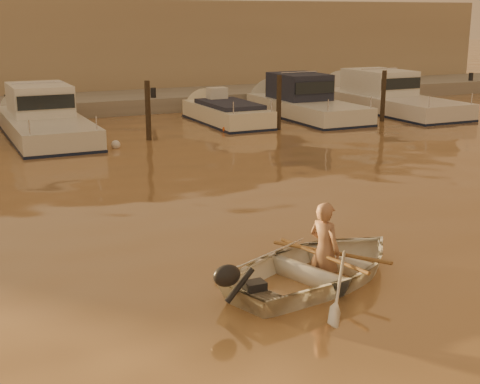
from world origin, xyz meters
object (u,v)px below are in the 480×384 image
moored_boat_3 (227,117)px  dinghy (320,266)px  person (325,250)px  moored_boat_4 (307,102)px  moored_boat_2 (44,119)px  moored_boat_5 (389,97)px  waterfront_building (71,50)px

moored_boat_3 → dinghy: bearing=-108.8°
person → moored_boat_4: size_ratio=0.22×
moored_boat_2 → moored_boat_3: bearing=0.0°
moored_boat_4 → moored_boat_3: bearing=180.0°
moored_boat_4 → person: bearing=-119.8°
person → moored_boat_5: bearing=-58.9°
moored_boat_3 → moored_boat_4: size_ratio=0.77×
person → moored_boat_2: (-1.84, 15.26, 0.13)m
moored_boat_2 → moored_boat_5: bearing=0.0°
dinghy → moored_boat_2: size_ratio=0.43×
dinghy → moored_boat_4: moored_boat_4 is taller
moored_boat_2 → moored_boat_4: bearing=0.0°
dinghy → person: 0.27m
moored_boat_3 → moored_boat_5: bearing=0.0°
moored_boat_4 → waterfront_building: 13.32m
moored_boat_5 → waterfront_building: (-11.50, 11.00, 1.77)m
moored_boat_3 → moored_boat_4: (3.62, 0.00, 0.40)m
person → moored_boat_3: 16.09m
moored_boat_4 → waterfront_building: size_ratio=0.16×
moored_boat_3 → moored_boat_2: bearing=180.0°
dinghy → moored_boat_3: moored_boat_3 is taller
moored_boat_2 → dinghy: bearing=-83.5°
person → moored_boat_2: size_ratio=0.19×
person → moored_boat_4: bearing=-48.4°
moored_boat_3 → moored_boat_4: bearing=0.0°
dinghy → person: size_ratio=2.22×
moored_boat_5 → waterfront_building: size_ratio=0.19×
moored_boat_2 → moored_boat_3: moored_boat_2 is taller
dinghy → moored_boat_5: moored_boat_5 is taller
waterfront_building → moored_boat_3: bearing=-71.5°
person → moored_boat_4: 17.58m
moored_boat_3 → waterfront_building: size_ratio=0.12×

